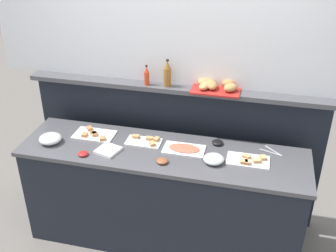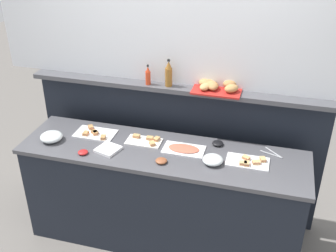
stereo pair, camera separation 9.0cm
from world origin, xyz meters
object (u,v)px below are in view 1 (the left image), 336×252
cold_cuts_platter (184,149)px  condiment_bowl_red (162,161)px  condiment_bowl_dark (218,142)px  condiment_bowl_cream (83,154)px  sandwich_platter_side (249,160)px  hot_sauce_bottle (147,76)px  bread_basket (215,86)px  sandwich_platter_front (94,134)px  vinegar_bottle_amber (167,74)px  sandwich_platter_rear (145,141)px  glass_bowl_large (214,159)px  serving_tongs (273,152)px  glass_bowl_medium (50,139)px  napkin_stack (108,150)px

cold_cuts_platter → condiment_bowl_red: (-0.12, -0.22, 0.01)m
condiment_bowl_dark → condiment_bowl_cream: size_ratio=1.14×
sandwich_platter_side → condiment_bowl_dark: size_ratio=3.55×
hot_sauce_bottle → bread_basket: size_ratio=0.44×
hot_sauce_bottle → sandwich_platter_front: bearing=-144.1°
cold_cuts_platter → sandwich_platter_front: bearing=176.8°
vinegar_bottle_amber → sandwich_platter_side: bearing=-27.7°
sandwich_platter_rear → glass_bowl_large: bearing=-15.5°
sandwich_platter_side → sandwich_platter_rear: bearing=174.3°
glass_bowl_large → bread_basket: size_ratio=0.40×
glass_bowl_large → hot_sauce_bottle: size_ratio=0.91×
sandwich_platter_front → hot_sauce_bottle: size_ratio=1.98×
serving_tongs → sandwich_platter_front: bearing=-176.7°
sandwich_platter_rear → condiment_bowl_red: 0.34m
hot_sauce_bottle → glass_bowl_medium: bearing=-145.6°
condiment_bowl_cream → hot_sauce_bottle: size_ratio=0.46×
sandwich_platter_front → hot_sauce_bottle: (0.40, 0.29, 0.46)m
sandwich_platter_rear → napkin_stack: bearing=-139.9°
sandwich_platter_side → condiment_bowl_red: bearing=-164.8°
sandwich_platter_rear → napkin_stack: size_ratio=1.73×
sandwich_platter_front → glass_bowl_medium: bearing=-147.6°
glass_bowl_large → condiment_bowl_cream: bearing=-172.0°
condiment_bowl_red → condiment_bowl_cream: (-0.63, -0.05, -0.00)m
sandwich_platter_rear → bread_basket: 0.74m
hot_sauce_bottle → condiment_bowl_dark: bearing=-15.6°
sandwich_platter_front → bread_basket: bearing=18.1°
cold_cuts_platter → glass_bowl_large: bearing=-25.8°
vinegar_bottle_amber → condiment_bowl_red: bearing=-80.2°
sandwich_platter_rear → condiment_bowl_red: (0.21, -0.26, 0.01)m
glass_bowl_large → condiment_bowl_dark: size_ratio=1.72×
napkin_stack → hot_sauce_bottle: (0.19, 0.50, 0.46)m
glass_bowl_medium → condiment_bowl_dark: (1.36, 0.30, -0.02)m
condiment_bowl_cream → vinegar_bottle_amber: size_ratio=0.34×
serving_tongs → bread_basket: (-0.52, 0.23, 0.42)m
vinegar_bottle_amber → cold_cuts_platter: bearing=-57.4°
condiment_bowl_red → condiment_bowl_dark: bearing=44.7°
condiment_bowl_dark → serving_tongs: 0.45m
sandwich_platter_rear → glass_bowl_medium: (-0.76, -0.19, 0.02)m
condiment_bowl_dark → hot_sauce_bottle: bearing=164.4°
condiment_bowl_dark → condiment_bowl_cream: (-1.01, -0.42, -0.00)m
sandwich_platter_front → serving_tongs: bearing=3.3°
glass_bowl_large → condiment_bowl_red: (-0.38, -0.10, -0.01)m
serving_tongs → glass_bowl_medium: bearing=-171.2°
condiment_bowl_dark → serving_tongs: condiment_bowl_dark is taller
sandwich_platter_side → sandwich_platter_front: bearing=176.1°
glass_bowl_medium → napkin_stack: glass_bowl_medium is taller
condiment_bowl_dark → condiment_bowl_cream: 1.09m
hot_sauce_bottle → vinegar_bottle_amber: 0.18m
condiment_bowl_dark → cold_cuts_platter: bearing=-148.9°
condiment_bowl_cream → serving_tongs: 1.51m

